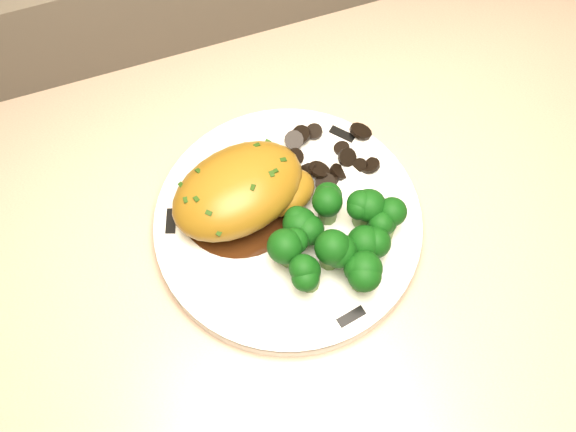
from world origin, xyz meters
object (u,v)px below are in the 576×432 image
object	(u,v)px
chicken_breast	(243,191)
broccoli_florets	(338,239)
plate	(288,224)
counter	(540,306)

from	to	relation	value
chicken_breast	broccoli_florets	world-z (taller)	chicken_breast
plate	chicken_breast	distance (m)	0.06
counter	broccoli_florets	world-z (taller)	counter
plate	chicken_breast	xyz separation A→B (m)	(-0.03, 0.03, 0.03)
plate	chicken_breast	bearing A→B (deg)	136.61
counter	chicken_breast	xyz separation A→B (m)	(-0.42, 0.10, 0.46)
counter	chicken_breast	bearing A→B (deg)	167.16
counter	chicken_breast	world-z (taller)	counter
broccoli_florets	chicken_breast	bearing A→B (deg)	131.34
broccoli_florets	plate	bearing A→B (deg)	126.90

